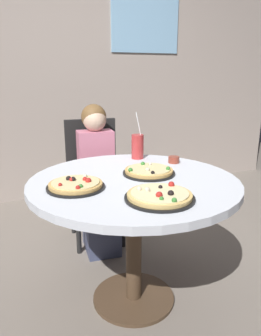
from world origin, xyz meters
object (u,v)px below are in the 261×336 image
pizza_pepperoni (160,196)px  pizza_cheese (76,185)px  diner_child (98,186)px  chair_wooden (94,174)px  sauce_bowl (174,160)px  dining_table (134,198)px  pizza_veggie (149,171)px  soda_cup (138,146)px

pizza_pepperoni → pizza_cheese: bearing=138.5°
pizza_cheese → diner_child: bearing=66.5°
chair_wooden → sauce_bowl: chair_wooden is taller
sauce_bowl → pizza_cheese: bearing=-160.0°
dining_table → sauce_bowl: 0.44m
pizza_veggie → chair_wooden: bearing=97.4°
diner_child → pizza_veggie: (0.12, -0.64, 0.28)m
diner_child → pizza_veggie: 0.71m
diner_child → pizza_pepperoni: 1.04m
soda_cup → sauce_bowl: 0.26m
chair_wooden → diner_child: size_ratio=0.88×
dining_table → soda_cup: size_ratio=3.68×
dining_table → soda_cup: 0.49m
chair_wooden → dining_table: bearing=-90.5°
pizza_veggie → sauce_bowl: (0.25, 0.16, 0.00)m
diner_child → chair_wooden: bearing=85.7°
chair_wooden → soda_cup: bearing=-68.6°
pizza_cheese → pizza_pepperoni: 0.43m
diner_child → dining_table: bearing=-89.5°
chair_wooden → sauce_bowl: 0.78m
diner_child → pizza_pepperoni: diner_child is taller
pizza_veggie → sauce_bowl: 0.30m
chair_wooden → pizza_cheese: (-0.33, -0.90, 0.24)m
dining_table → pizza_veggie: size_ratio=3.83×
pizza_cheese → dining_table: bearing=4.6°
dining_table → diner_child: (-0.01, 0.69, -0.16)m
pizza_veggie → pizza_cheese: size_ratio=1.02×
pizza_veggie → sauce_bowl: size_ratio=4.20×
chair_wooden → pizza_pepperoni: size_ratio=2.98×
soda_cup → diner_child: bearing=124.6°
diner_child → pizza_veggie: diner_child is taller
pizza_veggie → pizza_pepperoni: size_ratio=0.92×
sauce_bowl → pizza_veggie: bearing=-146.5°
dining_table → pizza_pepperoni: size_ratio=3.53×
chair_wooden → diner_child: 0.19m
pizza_pepperoni → sauce_bowl: 0.64m
pizza_cheese → pizza_veggie: bearing=11.0°
dining_table → chair_wooden: chair_wooden is taller
diner_child → pizza_pepperoni: (0.01, -1.00, 0.28)m
pizza_cheese → sauce_bowl: 0.72m
soda_cup → dining_table: bearing=-115.0°
pizza_pepperoni → soda_cup: soda_cup is taller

